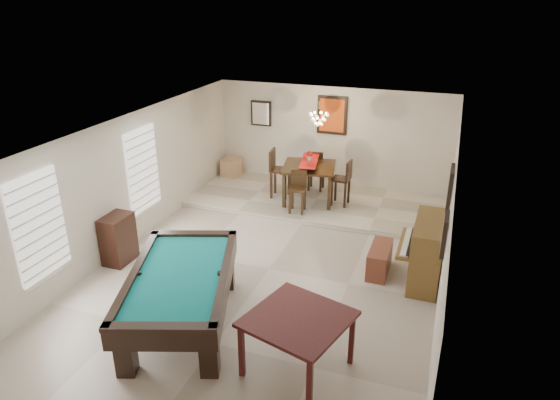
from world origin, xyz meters
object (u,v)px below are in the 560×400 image
Objects in this scene: apothecary_chest at (118,239)px; dining_chair_east at (341,183)px; upright_piano at (419,250)px; dining_table at (309,181)px; pool_table at (182,300)px; chandelier at (319,114)px; dining_chair_west at (280,174)px; piano_bench at (380,259)px; dining_chair_south at (297,192)px; flower_vase at (309,156)px; square_table at (298,343)px; corner_bench at (232,167)px; dining_chair_north at (316,170)px.

dining_chair_east is (3.36, 3.81, 0.19)m from apothecary_chest.
upright_piano is 1.47× the size of apothecary_chest.
upright_piano is 3.77m from dining_table.
chandelier is at bearing 63.58° from pool_table.
dining_chair_west is at bearing 63.65° from apothecary_chest.
pool_table is 2.98× the size of piano_bench.
dining_chair_east is (0.81, 0.76, 0.06)m from dining_chair_south.
flower_vase is at bearing -93.65° from dining_chair_west.
upright_piano is 3.83m from flower_vase.
square_table is 5.89m from dining_chair_west.
apothecary_chest reaches higher than corner_bench.
apothecary_chest is (-2.11, 1.33, 0.02)m from pool_table.
pool_table is at bearing -97.22° from chandelier.
dining_table is at bearing -86.27° from dining_chair_east.
upright_piano is at bearing -1.58° from piano_bench.
dining_chair_north is (2.57, 4.54, 0.17)m from apothecary_chest.
pool_table is at bearing -71.98° from corner_bench.
dining_chair_south is (2.55, 3.05, 0.13)m from apothecary_chest.
flower_vase is (-2.77, 2.56, 0.65)m from upright_piano.
dining_chair_south reaches higher than square_table.
corner_bench is at bearing 88.82° from pool_table.
corner_bench is at bearing -103.41° from dining_chair_east.
dining_chair_east is (-0.71, 5.48, 0.24)m from square_table.
dining_chair_east reaches higher than dining_table.
dining_chair_west reaches higher than apothecary_chest.
dining_chair_east is (0.79, -0.73, 0.02)m from dining_chair_north.
apothecary_chest is 1.56× the size of chandelier.
upright_piano is 4.32m from dining_chair_west.
dining_chair_west is at bearing -86.26° from dining_chair_east.
square_table is 5.35× the size of flower_vase.
dining_chair_west is at bearing -179.10° from flower_vase.
dining_chair_south is at bearing 85.53° from dining_chair_north.
upright_piano is 4.33m from dining_chair_north.
upright_piano reaches higher than square_table.
dining_table is 2.65m from corner_bench.
dining_chair_south is at bearing 107.82° from square_table.
dining_chair_west reaches higher than dining_chair_south.
dining_chair_south is 1.81m from chandelier.
flower_vase is 0.95m from dining_chair_north.
pool_table is 2.80× the size of dining_chair_south.
dining_chair_west is (-0.24, 5.11, 0.26)m from pool_table.
piano_bench is 0.87× the size of dining_chair_north.
upright_piano is at bearing -45.32° from chandelier.
dining_chair_east reaches higher than corner_bench.
flower_vase is at bearing 137.32° from upright_piano.
square_table is 5.96m from chandelier.
dining_chair_south is 0.93× the size of dining_chair_north.
chandelier reaches higher than dining_chair_west.
upright_piano is at bearing -42.68° from flower_vase.
pool_table is 4.47× the size of chandelier.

